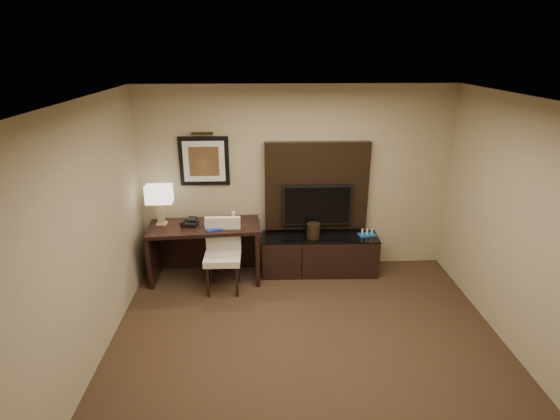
{
  "coord_description": "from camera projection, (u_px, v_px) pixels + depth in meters",
  "views": [
    {
      "loc": [
        -0.48,
        -3.56,
        3.17
      ],
      "look_at": [
        -0.26,
        1.8,
        1.15
      ],
      "focal_mm": 28.0,
      "sensor_mm": 36.0,
      "label": 1
    }
  ],
  "objects": [
    {
      "name": "tv_wall_panel",
      "position": [
        317.0,
        186.0,
        6.31
      ],
      "size": [
        1.5,
        0.12,
        1.3
      ],
      "primitive_type": "cube",
      "color": "black",
      "rests_on": "wall_back"
    },
    {
      "name": "floor",
      "position": [
        312.0,
        377.0,
        4.47
      ],
      "size": [
        4.5,
        5.0,
        0.01
      ],
      "primitive_type": "cube",
      "color": "#362418",
      "rests_on": "ground"
    },
    {
      "name": "desk_chair",
      "position": [
        223.0,
        257.0,
        5.89
      ],
      "size": [
        0.49,
        0.56,
        1.01
      ],
      "primitive_type": null,
      "rotation": [
        0.0,
        0.0,
        -0.01
      ],
      "color": "beige",
      "rests_on": "floor"
    },
    {
      "name": "desk_phone",
      "position": [
        190.0,
        222.0,
        6.07
      ],
      "size": [
        0.24,
        0.22,
        0.11
      ],
      "primitive_type": null,
      "rotation": [
        0.0,
        0.0,
        -0.14
      ],
      "color": "black",
      "rests_on": "desk"
    },
    {
      "name": "wall_right",
      "position": [
        556.0,
        254.0,
        4.08
      ],
      "size": [
        0.01,
        5.0,
        2.7
      ],
      "primitive_type": "cube",
      "color": "tan",
      "rests_on": "floor"
    },
    {
      "name": "picture_light",
      "position": [
        202.0,
        133.0,
        5.98
      ],
      "size": [
        0.04,
        0.04,
        0.3
      ],
      "primitive_type": "cylinder",
      "color": "#3C2D13",
      "rests_on": "wall_back"
    },
    {
      "name": "desk",
      "position": [
        206.0,
        252.0,
        6.23
      ],
      "size": [
        1.59,
        0.77,
        0.83
      ],
      "primitive_type": "cube",
      "rotation": [
        0.0,
        0.0,
        0.07
      ],
      "color": "black",
      "rests_on": "floor"
    },
    {
      "name": "minibar_tray",
      "position": [
        367.0,
        233.0,
        6.35
      ],
      "size": [
        0.26,
        0.18,
        0.09
      ],
      "primitive_type": null,
      "rotation": [
        0.0,
        0.0,
        0.13
      ],
      "color": "#184FA1",
      "rests_on": "credenza"
    },
    {
      "name": "ice_bucket",
      "position": [
        313.0,
        231.0,
        6.26
      ],
      "size": [
        0.2,
        0.2,
        0.21
      ],
      "primitive_type": "cylinder",
      "rotation": [
        0.0,
        0.0,
        -0.04
      ],
      "color": "black",
      "rests_on": "credenza"
    },
    {
      "name": "table_lamp",
      "position": [
        160.0,
        204.0,
        6.02
      ],
      "size": [
        0.39,
        0.25,
        0.6
      ],
      "primitive_type": null,
      "rotation": [
        0.0,
        0.0,
        -0.13
      ],
      "color": "tan",
      "rests_on": "desk"
    },
    {
      "name": "tv",
      "position": [
        317.0,
        205.0,
        6.31
      ],
      "size": [
        1.0,
        0.08,
        0.6
      ],
      "primitive_type": "cube",
      "color": "black",
      "rests_on": "tv_wall_panel"
    },
    {
      "name": "wall_left",
      "position": [
        66.0,
        263.0,
        3.9
      ],
      "size": [
        0.01,
        5.0,
        2.7
      ],
      "primitive_type": "cube",
      "color": "tan",
      "rests_on": "floor"
    },
    {
      "name": "blue_folder",
      "position": [
        213.0,
        227.0,
        6.02
      ],
      "size": [
        0.29,
        0.34,
        0.02
      ],
      "primitive_type": "cube",
      "rotation": [
        0.0,
        0.0,
        0.29
      ],
      "color": "#1B39B0",
      "rests_on": "desk"
    },
    {
      "name": "credenza",
      "position": [
        319.0,
        254.0,
        6.43
      ],
      "size": [
        1.69,
        0.5,
        0.58
      ],
      "primitive_type": "cube",
      "rotation": [
        0.0,
        0.0,
        -0.02
      ],
      "color": "black",
      "rests_on": "floor"
    },
    {
      "name": "book",
      "position": [
        213.0,
        218.0,
        6.04
      ],
      "size": [
        0.17,
        0.09,
        0.24
      ],
      "primitive_type": "imported",
      "rotation": [
        0.0,
        0.0,
        0.42
      ],
      "color": "beige",
      "rests_on": "desk"
    },
    {
      "name": "wall_back",
      "position": [
        296.0,
        180.0,
        6.33
      ],
      "size": [
        4.5,
        0.01,
        2.7
      ],
      "primitive_type": "cube",
      "color": "tan",
      "rests_on": "floor"
    },
    {
      "name": "artwork",
      "position": [
        204.0,
        161.0,
        6.15
      ],
      "size": [
        0.7,
        0.04,
        0.7
      ],
      "primitive_type": "cube",
      "color": "black",
      "rests_on": "wall_back"
    },
    {
      "name": "ceiling",
      "position": [
        321.0,
        108.0,
        3.52
      ],
      "size": [
        4.5,
        5.0,
        0.01
      ],
      "primitive_type": "cube",
      "color": "silver",
      "rests_on": "wall_back"
    },
    {
      "name": "water_bottle",
      "position": [
        234.0,
        217.0,
        6.13
      ],
      "size": [
        0.07,
        0.07,
        0.17
      ],
      "primitive_type": "cylinder",
      "rotation": [
        0.0,
        0.0,
        0.26
      ],
      "color": "silver",
      "rests_on": "desk"
    }
  ]
}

